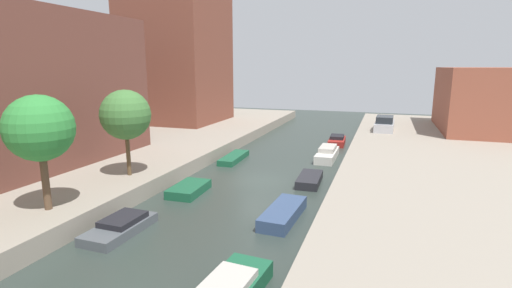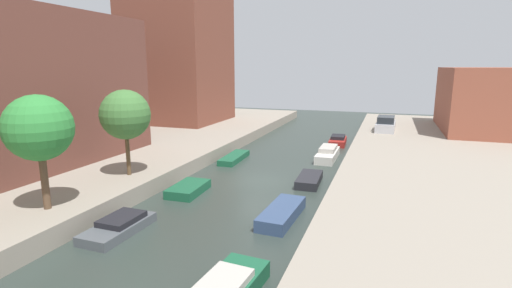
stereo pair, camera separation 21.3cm
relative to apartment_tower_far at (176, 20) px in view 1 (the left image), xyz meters
The scene contains 14 objects.
ground_plane 26.78m from the apartment_tower_far, 47.26° to the right, with size 84.00×84.00×0.00m, color #2D3833.
quay_left 21.21m from the apartment_tower_far, 86.69° to the right, with size 20.00×64.00×1.00m, color gray.
apartment_tower_far is the anchor object (origin of this frame).
low_block_right 35.24m from the apartment_tower_far, ahead, with size 10.00×13.10×6.37m, color brown.
street_tree_1 30.21m from the apartment_tower_far, 71.85° to the right, with size 2.99×2.99×5.31m.
street_tree_2 24.88m from the apartment_tower_far, 67.33° to the right, with size 2.96×2.96×5.18m.
parked_car 26.09m from the apartment_tower_far, ahead, with size 2.00×4.75×1.50m.
moored_boat_left_1 32.18m from the apartment_tower_far, 65.22° to the right, with size 1.72×3.67×0.71m.
moored_boat_left_2 27.55m from the apartment_tower_far, 58.81° to the right, with size 1.81×3.09×0.52m.
moored_boat_left_3 21.55m from the apartment_tower_far, 45.89° to the right, with size 1.42×4.35×0.44m.
moored_boat_right_2 32.37m from the apartment_tower_far, 50.28° to the right, with size 1.58×4.12×0.62m.
moored_boat_right_3 28.36m from the apartment_tower_far, 41.03° to the right, with size 1.53×3.38×0.53m.
moored_boat_right_4 24.83m from the apartment_tower_far, 26.54° to the right, with size 1.42×4.58×1.03m.
moored_boat_right_5 23.16m from the apartment_tower_far, ahead, with size 1.65×3.62×0.89m.
Camera 1 is at (7.62, -23.09, 7.53)m, focal length 26.71 mm.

